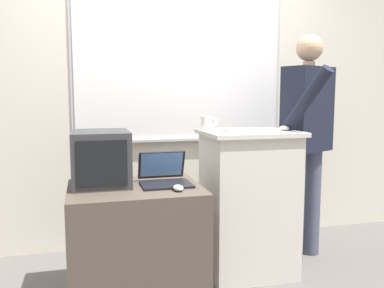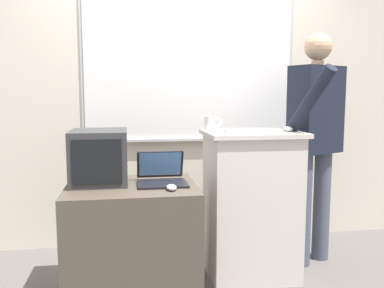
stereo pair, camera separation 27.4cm
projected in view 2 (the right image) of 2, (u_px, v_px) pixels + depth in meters
back_wall at (179, 89)px, 3.52m from camera, size 6.40×0.17×2.68m
lectern_podium at (251, 204)px, 2.89m from camera, size 0.66×0.54×1.04m
side_desk at (133, 242)px, 2.56m from camera, size 0.80×0.65×0.74m
person_presenter at (315, 133)px, 3.05m from camera, size 0.58×0.68×1.75m
laptop at (161, 175)px, 2.58m from camera, size 0.31×0.32×0.20m
wireless_keyboard at (253, 131)px, 2.76m from camera, size 0.38×0.12×0.02m
computer_mouse_by_laptop at (171, 187)px, 2.38m from camera, size 0.06×0.10×0.03m
computer_mouse_by_keyboard at (288, 129)px, 2.82m from camera, size 0.06×0.10×0.03m
crt_monitor at (99, 157)px, 2.56m from camera, size 0.35×0.41×0.34m
coffee_mug at (211, 123)px, 2.98m from camera, size 0.13×0.08×0.10m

